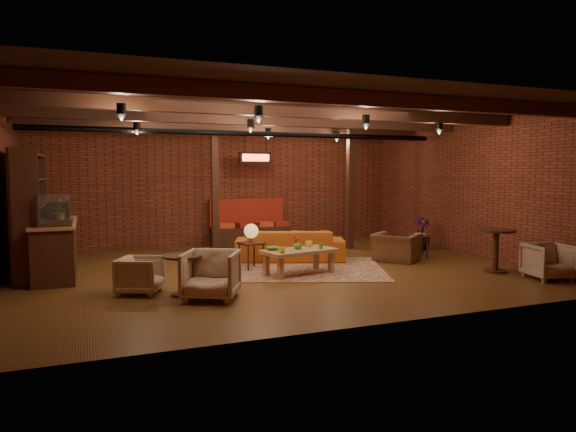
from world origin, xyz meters
name	(u,v)px	position (x,y,z in m)	size (l,w,h in m)	color
floor	(275,270)	(0.00, 0.00, 0.00)	(10.00, 10.00, 0.00)	#442611
ceiling	(275,110)	(0.00, 0.00, 3.20)	(10.00, 8.00, 0.02)	black
wall_back	(224,186)	(0.00, 4.00, 1.60)	(10.00, 0.02, 3.20)	maroon
wall_front	(382,202)	(0.00, -4.00, 1.60)	(10.00, 0.02, 3.20)	maroon
wall_right	(473,188)	(5.00, 0.00, 1.60)	(0.02, 8.00, 3.20)	maroon
ceiling_beams	(275,117)	(0.00, 0.00, 3.08)	(9.80, 6.40, 0.22)	black
ceiling_pipe	(250,134)	(0.00, 1.60, 2.85)	(0.12, 0.12, 9.60)	black
post_left	(215,188)	(-0.60, 2.60, 1.60)	(0.16, 0.16, 3.20)	black
post_right	(350,187)	(2.80, 2.00, 1.60)	(0.16, 0.16, 3.20)	black
service_counter	(55,234)	(-4.10, 1.00, 0.80)	(0.80, 2.50, 1.60)	black
plant_counter	(61,211)	(-4.00, 1.20, 1.22)	(0.35, 0.39, 0.30)	#337F33
shelving_hutch	(31,214)	(-4.50, 1.10, 1.20)	(0.52, 2.00, 2.40)	black
banquette	(251,227)	(0.60, 3.55, 0.50)	(2.10, 0.70, 1.00)	#A0261A
service_sign	(255,158)	(0.60, 3.10, 2.35)	(0.86, 0.06, 0.30)	#FF4219
ceiling_spotlights	(275,128)	(0.00, 0.00, 2.86)	(6.40, 4.40, 0.28)	black
rug	(297,268)	(0.46, -0.05, 0.01)	(3.50, 2.67, 0.01)	maroon
sofa	(290,245)	(0.69, 0.91, 0.35)	(2.40, 0.94, 0.70)	#AA4E17
coffee_table	(298,252)	(0.26, -0.59, 0.43)	(1.54, 0.99, 0.74)	olive
side_table_lamp	(251,235)	(-0.41, 0.28, 0.71)	(0.54, 0.54, 0.93)	black
round_table_left	(182,268)	(-2.13, -1.47, 0.44)	(0.63, 0.63, 0.66)	black
armchair_a	(140,273)	(-2.75, -1.10, 0.34)	(0.65, 0.61, 0.67)	beige
armchair_b	(211,272)	(-1.75, -1.86, 0.42)	(0.82, 0.77, 0.84)	beige
armchair_right	(396,243)	(2.85, -0.05, 0.41)	(0.95, 0.62, 0.83)	brown
side_table_book	(417,236)	(3.63, 0.26, 0.49)	(0.61, 0.61, 0.55)	black
round_table_right	(496,244)	(3.99, -1.83, 0.57)	(0.73, 0.73, 0.86)	black
armchair_far	(549,260)	(4.40, -2.72, 0.37)	(0.72, 0.67, 0.74)	beige
plant_tall	(422,201)	(4.40, 1.14, 1.24)	(1.39, 1.39, 2.48)	#4C7F4C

